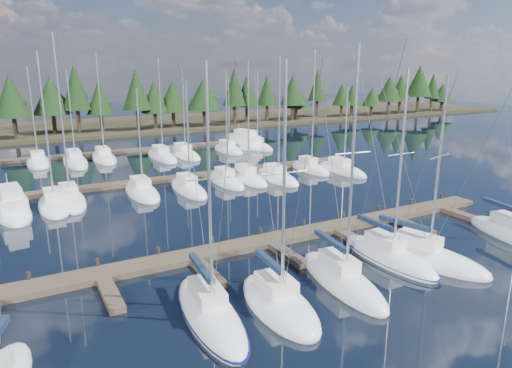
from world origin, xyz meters
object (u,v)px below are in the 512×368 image
front_sailboat_1 (210,313)px  front_sailboat_5 (422,256)px  main_dock (271,243)px  motor_yacht_right (243,144)px  front_sailboat_2 (279,303)px  motor_yacht_left (12,209)px  front_sailboat_3 (342,279)px  front_sailboat_4 (388,256)px

front_sailboat_1 → front_sailboat_5: 15.69m
main_dock → motor_yacht_right: (16.86, 37.89, 0.32)m
main_dock → front_sailboat_5: bearing=-41.6°
front_sailboat_2 → motor_yacht_left: 28.10m
front_sailboat_3 → motor_yacht_right: 47.87m
front_sailboat_5 → front_sailboat_1: bearing=179.9°
front_sailboat_4 → front_sailboat_3: bearing=-165.9°
front_sailboat_3 → front_sailboat_4: bearing=14.1°
front_sailboat_1 → front_sailboat_2: 3.81m
front_sailboat_5 → motor_yacht_left: (-24.54, 24.31, 0.21)m
main_dock → front_sailboat_5: front_sailboat_5 is taller
main_dock → front_sailboat_3: front_sailboat_3 is taller
front_sailboat_4 → motor_yacht_right: (11.07, 43.83, 0.24)m
front_sailboat_1 → motor_yacht_left: size_ratio=1.54×
front_sailboat_1 → motor_yacht_right: bearing=61.2°
front_sailboat_1 → front_sailboat_3: 8.58m
front_sailboat_5 → front_sailboat_4: bearing=153.1°
front_sailboat_4 → motor_yacht_left: bearing=134.0°
motor_yacht_right → motor_yacht_left: bearing=-148.4°
front_sailboat_2 → front_sailboat_4: (9.88, 1.89, -0.00)m
front_sailboat_2 → front_sailboat_4: front_sailboat_2 is taller
front_sailboat_1 → front_sailboat_3: size_ratio=0.94×
front_sailboat_1 → front_sailboat_4: bearing=4.3°
front_sailboat_3 → front_sailboat_5: (7.11, 0.20, -0.03)m
front_sailboat_2 → front_sailboat_5: 12.00m
front_sailboat_2 → main_dock: bearing=62.4°
front_sailboat_1 → motor_yacht_left: front_sailboat_1 is taller
front_sailboat_2 → front_sailboat_5: bearing=4.0°
main_dock → front_sailboat_5: (7.89, -7.00, 0.07)m
front_sailboat_1 → motor_yacht_left: 25.84m
front_sailboat_4 → motor_yacht_left: size_ratio=1.50×
main_dock → front_sailboat_4: (5.79, -5.93, 0.08)m
front_sailboat_3 → front_sailboat_2: bearing=-172.6°
motor_yacht_left → main_dock: bearing=-46.1°
motor_yacht_left → motor_yacht_right: motor_yacht_right is taller
front_sailboat_1 → front_sailboat_3: bearing=-1.5°
main_dock → front_sailboat_4: 8.29m
front_sailboat_3 → front_sailboat_4: size_ratio=1.10×
front_sailboat_3 → front_sailboat_1: bearing=178.5°
front_sailboat_5 → motor_yacht_right: 45.78m
front_sailboat_2 → front_sailboat_4: size_ratio=1.03×
front_sailboat_2 → motor_yacht_left: front_sailboat_2 is taller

